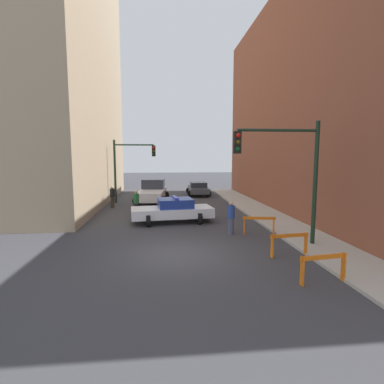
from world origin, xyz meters
name	(u,v)px	position (x,y,z in m)	size (l,w,h in m)	color
ground_plane	(177,255)	(0.00, 0.00, 0.00)	(120.00, 120.00, 0.00)	#38383D
sidewalk_right	(326,248)	(6.20, 0.00, 0.06)	(2.40, 44.00, 0.12)	#B2ADA3
building_corner_left	(10,37)	(-12.00, 14.00, 12.92)	(14.00, 20.00, 25.83)	tan
building_right	(369,100)	(13.40, 8.00, 7.63)	(12.00, 28.00, 15.26)	brown
traffic_light_near	(289,164)	(4.73, 0.56, 3.53)	(3.64, 0.35, 5.20)	black
traffic_light_far	(128,162)	(-3.30, 13.79, 3.40)	(3.44, 0.35, 5.20)	black
police_car	(173,210)	(0.06, 5.87, 0.72)	(4.87, 2.69, 1.52)	white
white_truck	(152,192)	(-1.36, 13.67, 0.91)	(2.94, 5.55, 1.90)	silver
parked_car_near	(198,188)	(3.04, 17.96, 0.67)	(2.33, 4.33, 1.31)	#474C51
pedestrian_crossing	(136,203)	(-2.24, 8.12, 0.86)	(0.49, 0.49, 1.66)	black
pedestrian_corner	(112,196)	(-4.28, 11.35, 0.86)	(0.36, 0.36, 1.66)	#382D23
pedestrian_sidewalk	(231,217)	(2.84, 2.88, 0.86)	(0.49, 0.49, 1.66)	#474C66
barrier_front	(323,264)	(4.29, -3.14, 0.62)	(1.59, 0.36, 0.90)	orange
barrier_mid	(289,241)	(4.31, -0.67, 0.62)	(1.59, 0.35, 0.90)	orange
barrier_back	(259,222)	(4.19, 2.62, 0.62)	(1.59, 0.41, 0.90)	orange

